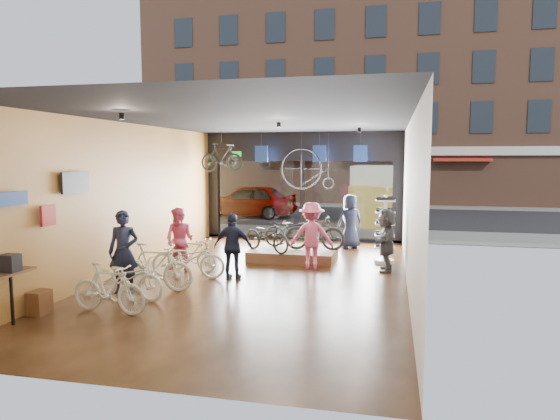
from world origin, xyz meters
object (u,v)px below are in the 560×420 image
(customer_4, at_px, (350,221))
(customer_1, at_px, (180,240))
(display_bike_left, at_px, (267,236))
(floor_bike_2, at_px, (128,278))
(customer_5, at_px, (386,240))
(sunglasses_rack, at_px, (385,230))
(display_bike_mid, at_px, (315,232))
(hung_bike, at_px, (221,157))
(floor_bike_4, at_px, (188,259))
(customer_3, at_px, (312,236))
(penny_farthing, at_px, (310,170))
(customer_2, at_px, (233,247))
(display_bike_right, at_px, (294,229))
(floor_bike_1, at_px, (109,288))
(box_truck, at_px, (376,195))
(floor_bike_3, at_px, (154,267))
(display_platform, at_px, (294,254))
(customer_0, at_px, (124,252))
(street_car, at_px, (248,201))
(floor_bike_5, at_px, (191,254))

(customer_4, bearing_deg, customer_1, 17.66)
(display_bike_left, bearing_deg, floor_bike_2, -172.06)
(customer_5, height_order, sunglasses_rack, sunglasses_rack)
(display_bike_mid, height_order, customer_4, customer_4)
(display_bike_left, xyz_separation_m, hung_bike, (-2.12, 2.34, 2.18))
(floor_bike_4, relative_size, display_bike_left, 1.07)
(customer_1, xyz_separation_m, hung_bike, (-0.23, 3.95, 2.10))
(customer_3, xyz_separation_m, penny_farthing, (-0.66, 3.69, 1.62))
(customer_2, distance_m, customer_4, 5.34)
(display_bike_left, height_order, sunglasses_rack, sunglasses_rack)
(display_bike_mid, xyz_separation_m, penny_farthing, (-0.57, 2.59, 1.69))
(floor_bike_4, relative_size, display_bike_right, 1.00)
(floor_bike_1, xyz_separation_m, customer_3, (3.12, 4.54, 0.40))
(sunglasses_rack, bearing_deg, floor_bike_2, -150.45)
(display_bike_left, height_order, customer_2, customer_2)
(box_truck, bearing_deg, customer_5, -86.69)
(floor_bike_3, xyz_separation_m, display_platform, (2.31, 4.09, -0.38))
(floor_bike_1, bearing_deg, floor_bike_3, 2.40)
(floor_bike_3, distance_m, customer_1, 1.91)
(box_truck, xyz_separation_m, hung_bike, (-4.84, -6.80, 1.65))
(floor_bike_4, height_order, customer_1, customer_1)
(floor_bike_2, relative_size, customer_1, 1.04)
(display_bike_mid, distance_m, customer_0, 5.52)
(street_car, bearing_deg, penny_farthing, 30.94)
(floor_bike_2, xyz_separation_m, display_bike_mid, (3.18, 4.70, 0.36))
(box_truck, relative_size, customer_0, 3.60)
(sunglasses_rack, bearing_deg, floor_bike_1, -144.55)
(street_car, distance_m, box_truck, 6.33)
(floor_bike_1, height_order, hung_bike, hung_bike)
(customer_4, bearing_deg, floor_bike_5, 19.32)
(customer_1, xyz_separation_m, penny_farthing, (2.59, 4.72, 1.68))
(display_bike_right, xyz_separation_m, customer_0, (-2.77, -4.92, 0.12))
(floor_bike_3, distance_m, display_platform, 4.71)
(floor_bike_1, distance_m, customer_1, 3.53)
(street_car, relative_size, customer_0, 2.63)
(floor_bike_5, distance_m, sunglasses_rack, 5.32)
(floor_bike_1, xyz_separation_m, floor_bike_5, (0.15, 3.57, -0.03))
(customer_1, height_order, customer_5, customer_1)
(display_bike_mid, bearing_deg, penny_farthing, 10.20)
(display_platform, bearing_deg, display_bike_mid, -8.78)
(floor_bike_1, height_order, customer_3, customer_3)
(floor_bike_4, xyz_separation_m, customer_5, (4.67, 1.86, 0.33))
(floor_bike_2, height_order, customer_2, customer_2)
(customer_2, bearing_deg, display_platform, -110.09)
(penny_farthing, bearing_deg, customer_2, -100.82)
(box_truck, height_order, customer_3, box_truck)
(floor_bike_5, distance_m, customer_0, 2.33)
(street_car, relative_size, penny_farthing, 2.76)
(floor_bike_1, xyz_separation_m, display_bike_mid, (3.03, 5.64, 0.33))
(customer_0, distance_m, customer_4, 7.74)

